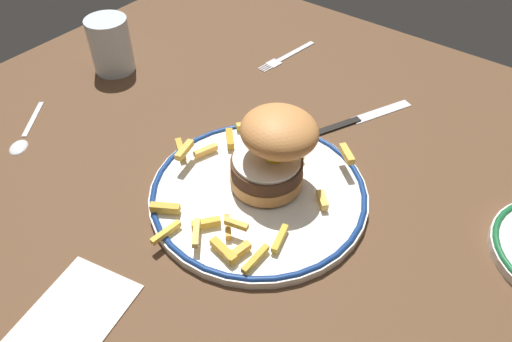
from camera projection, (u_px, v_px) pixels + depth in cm
name	position (u px, v px, depth cm)	size (l,w,h in cm)	color
ground_plane	(272.00, 194.00, 70.19)	(117.11, 102.24, 4.00)	brown
dinner_plate	(256.00, 191.00, 66.67)	(29.21, 29.21, 1.60)	white
burger	(275.00, 148.00, 63.35)	(13.82, 13.92, 11.18)	#CD8948
fries_pile	(234.00, 191.00, 64.61)	(24.71, 27.38, 2.90)	gold
water_glass	(111.00, 49.00, 87.53)	(7.25, 7.25, 9.69)	silver
fork	(286.00, 56.00, 93.30)	(3.25, 14.46, 0.36)	silver
knife	(357.00, 119.00, 79.09)	(8.99, 16.94, 0.70)	black
spoon	(21.00, 139.00, 75.30)	(9.61, 11.47, 0.90)	silver
napkin	(74.00, 314.00, 54.02)	(9.59, 12.61, 0.40)	silver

